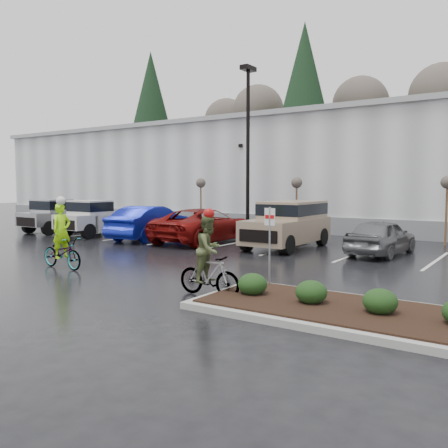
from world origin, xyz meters
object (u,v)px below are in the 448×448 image
Objects in this scene: sapling_west at (201,186)px; car_blue at (151,223)px; sapling_mid at (297,186)px; car_red at (204,225)px; cyclist_olive at (209,264)px; car_grey at (381,237)px; pickup_silver at (65,215)px; sapling_east at (447,186)px; fire_lane_sign at (270,238)px; lamppost at (248,132)px; cyclist_hivis at (62,246)px; suv_tan at (287,225)px; pickup_white at (103,217)px.

car_blue is at bearing -78.99° from sapling_west.
sapling_mid is 6.05m from car_red.
cyclist_olive is at bearing 132.53° from car_blue.
sapling_mid is 7.77m from car_grey.
pickup_silver is at bearing 7.78° from car_grey.
fire_lane_sign is (-2.20, -12.80, -1.32)m from sapling_east.
lamppost is 7.36m from car_blue.
car_red is at bearing 8.52° from car_grey.
car_red is 2.46× the size of cyclist_hivis.
car_red is at bearing -175.71° from suv_tan.
pickup_white is at bearing -147.98° from sapling_mid.
cyclist_hivis reaches higher than car_grey.
car_blue is 11.33m from car_grey.
cyclist_hivis is at bearing 106.26° from car_blue.
sapling_east is at bearing 40.80° from suv_tan.
cyclist_hivis is (-7.34, -0.87, -0.67)m from fire_lane_sign.
sapling_west is 6.50m from sapling_mid.
fire_lane_sign reaches higher than suv_tan.
cyclist_hivis is at bearing -48.88° from pickup_white.
sapling_east reaches higher than suv_tan.
car_blue is 3.00m from car_red.
pickup_silver is 18.30m from car_grey.
lamppost reaches higher than cyclist_olive.
sapling_west is 0.54× the size of car_red.
car_red is 8.48m from cyclist_hivis.
car_grey is (5.89, -4.65, -2.01)m from sapling_mid.
car_red is 4.30m from suv_tan.
suv_tan is 4.06m from car_grey.
car_grey is at bearing -38.30° from sapling_mid.
fire_lane_sign is 16.03m from pickup_white.
sapling_east reaches higher than cyclist_olive.
suv_tan is (-3.45, 7.92, -0.38)m from fire_lane_sign.
sapling_east is at bearing -152.76° from car_red.
suv_tan is 1.21× the size of car_grey.
cyclist_hivis reaches higher than car_red.
sapling_mid is 13.92m from fire_lane_sign.
car_blue is at bearing -173.08° from suv_tan.
sapling_mid is 8.10m from car_blue.
sapling_mid is at bearing -5.47° from cyclist_hivis.
fire_lane_sign is at bearing -38.24° from cyclist_olive.
cyclist_hivis is at bearing 83.52° from cyclist_olive.
sapling_west is 17.46m from fire_lane_sign.
cyclist_olive is at bearing 126.68° from car_red.
sapling_mid is 14.91m from cyclist_olive.
cyclist_hivis is (-3.89, -8.79, -0.29)m from suv_tan.
sapling_east is 20.73m from pickup_silver.
suv_tan is at bearing 2.98° from pickup_silver.
car_grey is (4.04, 0.23, -0.31)m from suv_tan.
sapling_west is 6.15m from car_blue.
pickup_silver is 0.88× the size of car_red.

